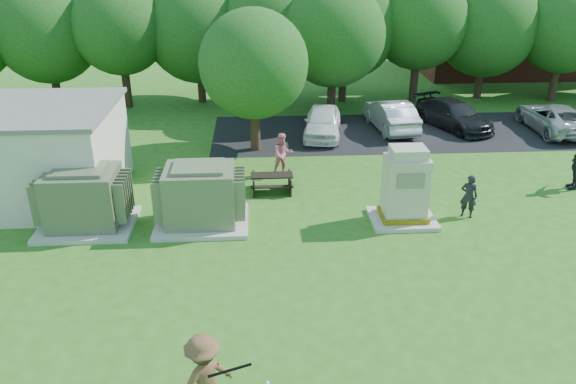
{
  "coord_description": "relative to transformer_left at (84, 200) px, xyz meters",
  "views": [
    {
      "loc": [
        -0.94,
        -12.03,
        8.62
      ],
      "look_at": [
        0.0,
        4.0,
        1.3
      ],
      "focal_mm": 35.0,
      "sensor_mm": 36.0,
      "label": 1
    }
  ],
  "objects": [
    {
      "name": "tree_row",
      "position": [
        8.25,
        14.0,
        3.18
      ],
      "size": [
        41.3,
        13.3,
        7.3
      ],
      "color": "#47301E",
      "rests_on": "ground"
    },
    {
      "name": "generator_cabinet",
      "position": [
        10.33,
        -0.18,
        0.16
      ],
      "size": [
        2.13,
        1.74,
        2.59
      ],
      "color": "beige",
      "rests_on": "ground"
    },
    {
      "name": "batter",
      "position": [
        4.45,
        -8.19,
        -0.02
      ],
      "size": [
        1.42,
        1.26,
        1.91
      ],
      "primitive_type": "imported",
      "rotation": [
        0.0,
        0.0,
        3.72
      ],
      "color": "brown",
      "rests_on": "ground"
    },
    {
      "name": "transformer_right",
      "position": [
        3.7,
        0.0,
        0.0
      ],
      "size": [
        3.0,
        2.4,
        2.07
      ],
      "color": "beige",
      "rests_on": "ground"
    },
    {
      "name": "person_by_generator",
      "position": [
        12.57,
        0.01,
        -0.21
      ],
      "size": [
        0.66,
        0.57,
        1.51
      ],
      "primitive_type": "imported",
      "rotation": [
        0.0,
        0.0,
        2.69
      ],
      "color": "black",
      "rests_on": "ground"
    },
    {
      "name": "person_at_picnic",
      "position": [
        6.57,
        4.06,
        -0.12
      ],
      "size": [
        0.97,
        0.85,
        1.7
      ],
      "primitive_type": "imported",
      "rotation": [
        0.0,
        0.0,
        0.28
      ],
      "color": "pink",
      "rests_on": "ground"
    },
    {
      "name": "ground",
      "position": [
        6.5,
        -4.5,
        -0.97
      ],
      "size": [
        120.0,
        120.0,
        0.0
      ],
      "primitive_type": "plane",
      "color": "#2D6619",
      "rests_on": "ground"
    },
    {
      "name": "car_white",
      "position": [
        8.68,
        8.69,
        -0.27
      ],
      "size": [
        2.29,
        4.31,
        1.4
      ],
      "primitive_type": "imported",
      "rotation": [
        0.0,
        0.0,
        -0.16
      ],
      "color": "white",
      "rests_on": "ground"
    },
    {
      "name": "batting_equipment",
      "position": [
        5.0,
        -8.31,
        0.22
      ],
      "size": [
        1.17,
        0.39,
        0.43
      ],
      "color": "black",
      "rests_on": "ground"
    },
    {
      "name": "parking_strip",
      "position": [
        13.5,
        9.0,
        -0.96
      ],
      "size": [
        20.0,
        6.0,
        0.01
      ],
      "primitive_type": "cube",
      "color": "#232326",
      "rests_on": "ground"
    },
    {
      "name": "picnic_table",
      "position": [
        6.07,
        2.47,
        -0.56
      ],
      "size": [
        1.55,
        1.16,
        0.66
      ],
      "color": "black",
      "rests_on": "ground"
    },
    {
      "name": "car_dark",
      "position": [
        15.25,
        9.58,
        -0.31
      ],
      "size": [
        3.49,
        4.88,
        1.31
      ],
      "primitive_type": "imported",
      "rotation": [
        0.0,
        0.0,
        0.41
      ],
      "color": "black",
      "rests_on": "ground"
    },
    {
      "name": "car_silver_b",
      "position": [
        19.9,
        8.81,
        -0.31
      ],
      "size": [
        2.24,
        4.78,
        1.32
      ],
      "primitive_type": "imported",
      "rotation": [
        0.0,
        0.0,
        3.13
      ],
      "color": "#BBBBC0",
      "rests_on": "ground"
    },
    {
      "name": "brick_building",
      "position": [
        24.5,
        22.5,
        3.03
      ],
      "size": [
        15.0,
        8.0,
        8.0
      ],
      "primitive_type": "cube",
      "color": "maroon",
      "rests_on": "ground"
    },
    {
      "name": "car_silver_a",
      "position": [
        12.09,
        9.5,
        -0.24
      ],
      "size": [
        2.01,
        4.55,
        1.45
      ],
      "primitive_type": "imported",
      "rotation": [
        0.0,
        0.0,
        3.25
      ],
      "color": "silver",
      "rests_on": "ground"
    },
    {
      "name": "transformer_left",
      "position": [
        0.0,
        0.0,
        0.0
      ],
      "size": [
        3.0,
        2.4,
        2.07
      ],
      "color": "beige",
      "rests_on": "ground"
    }
  ]
}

